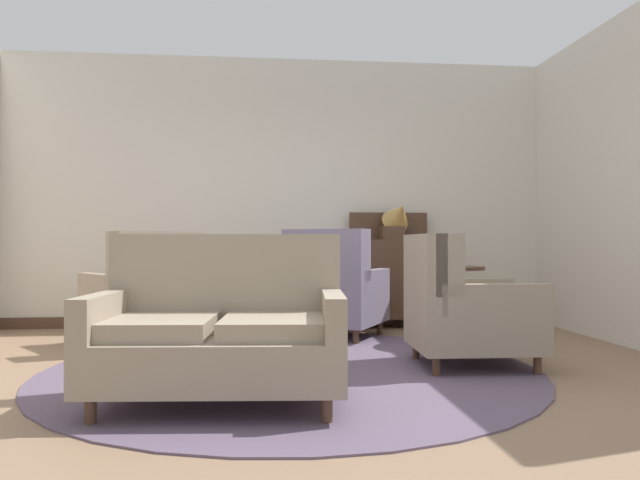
# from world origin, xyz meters

# --- Properties ---
(ground) EXTENTS (8.42, 8.42, 0.00)m
(ground) POSITION_xyz_m (0.00, 0.00, 0.00)
(ground) COLOR #896B51
(wall_back) EXTENTS (6.18, 0.08, 2.97)m
(wall_back) POSITION_xyz_m (0.00, 2.69, 1.48)
(wall_back) COLOR silver
(wall_back) RESTS_ON ground
(baseboard_back) EXTENTS (6.02, 0.03, 0.12)m
(baseboard_back) POSITION_xyz_m (0.00, 2.64, 0.06)
(baseboard_back) COLOR #4C3323
(baseboard_back) RESTS_ON ground
(area_rug) EXTENTS (3.51, 3.51, 0.01)m
(area_rug) POSITION_xyz_m (0.00, 0.30, 0.01)
(area_rug) COLOR #5B4C60
(area_rug) RESTS_ON ground
(coffee_table) EXTENTS (0.79, 0.79, 0.46)m
(coffee_table) POSITION_xyz_m (-0.23, 0.58, 0.36)
(coffee_table) COLOR #4C3323
(coffee_table) RESTS_ON ground
(porcelain_vase) EXTENTS (0.16, 0.16, 0.37)m
(porcelain_vase) POSITION_xyz_m (-0.23, 0.56, 0.62)
(porcelain_vase) COLOR #4C7A66
(porcelain_vase) RESTS_ON coffee_table
(settee) EXTENTS (1.43, 0.89, 0.96)m
(settee) POSITION_xyz_m (-0.45, -0.55, 0.40)
(settee) COLOR gray
(settee) RESTS_ON ground
(armchair_foreground_right) EXTENTS (0.89, 0.78, 0.97)m
(armchair_foreground_right) POSITION_xyz_m (1.24, 0.28, 0.42)
(armchair_foreground_right) COLOR gray
(armchair_foreground_right) RESTS_ON ground
(armchair_back_corner) EXTENTS (1.15, 1.16, 1.01)m
(armchair_back_corner) POSITION_xyz_m (-1.25, 1.47, 0.43)
(armchair_back_corner) COLOR gray
(armchair_back_corner) RESTS_ON ground
(armchair_near_sideboard) EXTENTS (1.10, 1.12, 1.04)m
(armchair_near_sideboard) POSITION_xyz_m (0.48, 1.70, 0.44)
(armchair_near_sideboard) COLOR slate
(armchair_near_sideboard) RESTS_ON ground
(side_table) EXTENTS (0.53, 0.53, 0.70)m
(side_table) POSITION_xyz_m (1.50, 1.19, 0.43)
(side_table) COLOR #4C3323
(side_table) RESTS_ON ground
(sideboard) EXTENTS (0.88, 0.35, 1.25)m
(sideboard) POSITION_xyz_m (1.20, 2.40, 0.55)
(sideboard) COLOR #4C3323
(sideboard) RESTS_ON ground
(gramophone) EXTENTS (0.36, 0.43, 0.47)m
(gramophone) POSITION_xyz_m (1.24, 2.31, 1.17)
(gramophone) COLOR #4C3323
(gramophone) RESTS_ON sideboard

